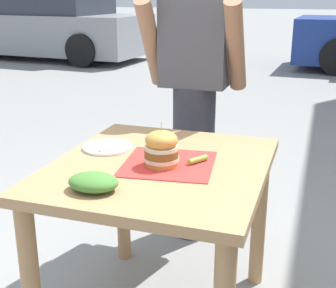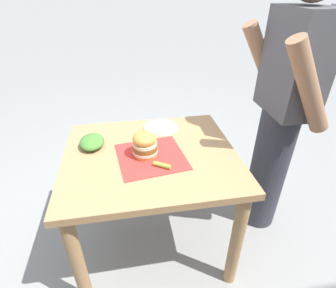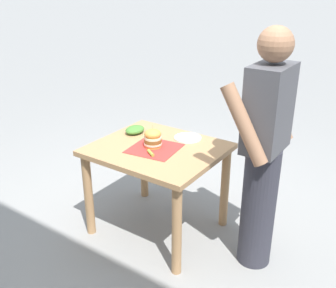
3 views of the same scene
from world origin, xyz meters
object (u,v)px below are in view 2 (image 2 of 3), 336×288
(side_plate_with_forks, at_px, (161,127))
(diner_across_table, at_px, (282,113))
(patio_table, at_px, (151,172))
(sandwich, at_px, (145,144))
(pickle_spear, at_px, (162,165))
(side_salad, at_px, (92,142))

(side_plate_with_forks, xyz_separation_m, diner_across_table, (0.20, 0.71, 0.14))
(patio_table, distance_m, diner_across_table, 0.86)
(sandwich, xyz_separation_m, pickle_spear, (0.13, 0.07, -0.06))
(sandwich, relative_size, pickle_spear, 1.90)
(sandwich, bearing_deg, side_salad, -116.40)
(diner_across_table, bearing_deg, side_plate_with_forks, -105.48)
(side_salad, relative_size, diner_across_table, 0.11)
(side_plate_with_forks, bearing_deg, pickle_spear, -7.75)
(sandwich, xyz_separation_m, side_salad, (-0.15, -0.30, -0.04))
(side_plate_with_forks, relative_size, diner_across_table, 0.13)
(patio_table, bearing_deg, sandwich, -60.96)
(pickle_spear, bearing_deg, sandwich, -150.00)
(sandwich, distance_m, pickle_spear, 0.16)
(side_plate_with_forks, bearing_deg, patio_table, -20.05)
(side_salad, bearing_deg, sandwich, 63.60)
(side_plate_with_forks, relative_size, side_salad, 1.22)
(patio_table, relative_size, side_salad, 5.33)
(sandwich, height_order, side_plate_with_forks, sandwich)
(side_salad, bearing_deg, side_plate_with_forks, 109.24)
(pickle_spear, relative_size, side_plate_with_forks, 0.42)
(patio_table, height_order, pickle_spear, pickle_spear)
(pickle_spear, height_order, side_plate_with_forks, pickle_spear)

